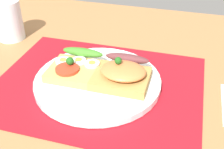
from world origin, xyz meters
The scene contains 6 objects.
ground_plane centered at (0.00, 0.00, -1.60)cm, with size 120.00×90.00×3.20cm, color #9D6B3F.
placemat centered at (0.00, 0.00, 0.15)cm, with size 41.47×32.88×0.30cm, color maroon.
plate centered at (0.00, 0.00, 0.98)cm, with size 25.32×25.32×1.37cm, color white.
sandwich_egg_tomato centered at (-4.91, 0.83, 2.99)cm, with size 10.18×10.32×3.90cm.
sandwich_salmon centered at (4.97, 0.40, 3.48)cm, with size 10.74×10.43×5.16cm.
drinking_glass centered at (-28.27, 13.84, 5.06)cm, with size 6.90×6.90×10.13cm, color silver.
Camera 1 is at (15.59, -44.27, 34.45)cm, focal length 45.91 mm.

